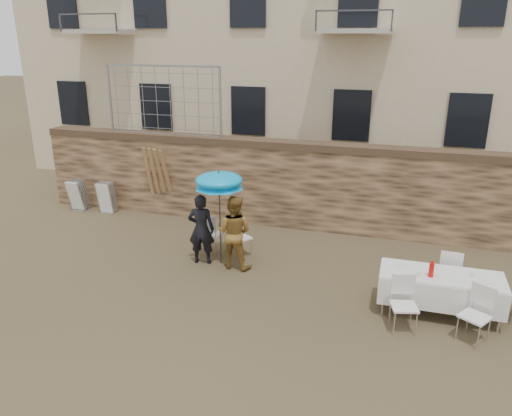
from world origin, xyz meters
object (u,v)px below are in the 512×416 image
(woman_dress, at_px, (234,232))
(banquet_table, at_px, (442,277))
(man_suit, at_px, (201,229))
(table_chair_front_right, at_px, (475,315))
(table_chair_front_left, at_px, (404,305))
(table_chair_back, at_px, (449,272))
(umbrella, at_px, (219,183))
(chair_stack_right, at_px, (109,196))
(chair_stack_left, at_px, (82,193))
(couple_chair_right, at_px, (240,236))
(couple_chair_left, at_px, (211,233))
(soda_bottle, at_px, (431,270))

(woman_dress, height_order, banquet_table, woman_dress)
(man_suit, bearing_deg, table_chair_front_right, 154.61)
(table_chair_front_left, height_order, table_chair_back, same)
(umbrella, bearing_deg, chair_stack_right, 151.74)
(umbrella, relative_size, chair_stack_left, 2.11)
(table_chair_front_left, relative_size, chair_stack_right, 1.04)
(woman_dress, distance_m, chair_stack_right, 5.16)
(chair_stack_left, bearing_deg, woman_dress, -23.41)
(table_chair_back, bearing_deg, table_chair_front_left, 66.33)
(banquet_table, distance_m, table_chair_front_right, 0.94)
(couple_chair_right, xyz_separation_m, table_chair_front_left, (3.59, -2.05, 0.00))
(man_suit, xyz_separation_m, banquet_table, (4.89, -0.75, -0.05))
(umbrella, relative_size, table_chair_front_left, 2.02)
(banquet_table, bearing_deg, umbrella, 169.31)
(man_suit, bearing_deg, table_chair_back, 170.74)
(couple_chair_left, relative_size, soda_bottle, 3.69)
(woman_dress, height_order, chair_stack_right, woman_dress)
(woman_dress, bearing_deg, couple_chair_right, -79.40)
(man_suit, bearing_deg, couple_chair_left, -99.85)
(couple_chair_right, bearing_deg, table_chair_back, -152.14)
(couple_chair_right, distance_m, table_chair_front_left, 4.13)
(umbrella, xyz_separation_m, table_chair_front_left, (3.89, -1.60, -1.34))
(soda_bottle, height_order, table_chair_front_right, soda_bottle)
(banquet_table, height_order, table_chair_front_left, table_chair_front_left)
(table_chair_front_left, xyz_separation_m, table_chair_front_right, (1.10, 0.00, 0.00))
(couple_chair_left, distance_m, couple_chair_right, 0.70)
(woman_dress, relative_size, umbrella, 0.83)
(umbrella, xyz_separation_m, couple_chair_left, (-0.40, 0.45, -1.34))
(umbrella, distance_m, couple_chair_right, 1.45)
(couple_chair_right, xyz_separation_m, table_chair_front_right, (4.69, -2.05, 0.00))
(umbrella, relative_size, table_chair_back, 2.02)
(soda_bottle, bearing_deg, umbrella, 166.91)
(couple_chair_left, relative_size, couple_chair_right, 1.00)
(woman_dress, xyz_separation_m, soda_bottle, (3.94, -0.90, 0.10))
(chair_stack_left, bearing_deg, umbrella, -23.90)
(woman_dress, relative_size, soda_bottle, 6.18)
(couple_chair_right, bearing_deg, chair_stack_left, 15.78)
(man_suit, relative_size, couple_chair_right, 1.64)
(banquet_table, xyz_separation_m, soda_bottle, (-0.20, -0.15, 0.17))
(woman_dress, bearing_deg, banquet_table, 175.17)
(man_suit, xyz_separation_m, couple_chair_right, (0.70, 0.55, -0.31))
(umbrella, distance_m, couple_chair_left, 1.47)
(table_chair_front_left, bearing_deg, banquet_table, 36.42)
(man_suit, distance_m, woman_dress, 0.75)
(table_chair_front_left, relative_size, chair_stack_left, 1.04)
(couple_chair_left, xyz_separation_m, table_chair_back, (5.09, -0.50, 0.00))
(banquet_table, distance_m, table_chair_back, 0.86)
(woman_dress, distance_m, chair_stack_left, 5.97)
(man_suit, xyz_separation_m, chair_stack_left, (-4.72, 2.37, -0.33))
(soda_bottle, bearing_deg, table_chair_front_left, -123.69)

